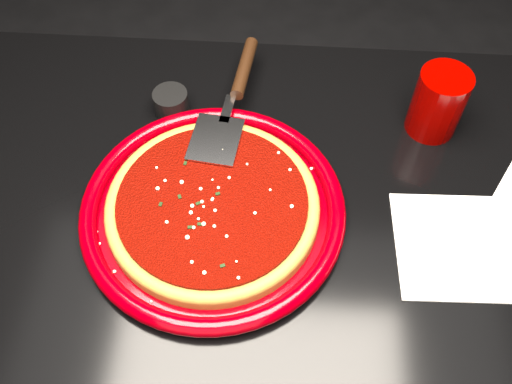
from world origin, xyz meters
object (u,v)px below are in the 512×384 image
plate (213,209)px  ramekin (171,103)px  pizza_server (232,100)px  cup (438,103)px  table (253,329)px

plate → ramekin: 0.21m
pizza_server → cup: (0.32, 0.01, 0.01)m
plate → ramekin: size_ratio=6.78×
plate → pizza_server: bearing=86.2°
cup → table: bearing=-141.1°
pizza_server → cup: cup is taller
table → ramekin: ramekin is taller
pizza_server → plate: bearing=-87.0°
pizza_server → ramekin: (-0.10, 0.01, -0.03)m
table → cup: 0.56m
plate → cup: size_ratio=3.43×
plate → pizza_server: pizza_server is taller
plate → cup: 0.38m
pizza_server → cup: 0.32m
table → cup: bearing=38.9°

